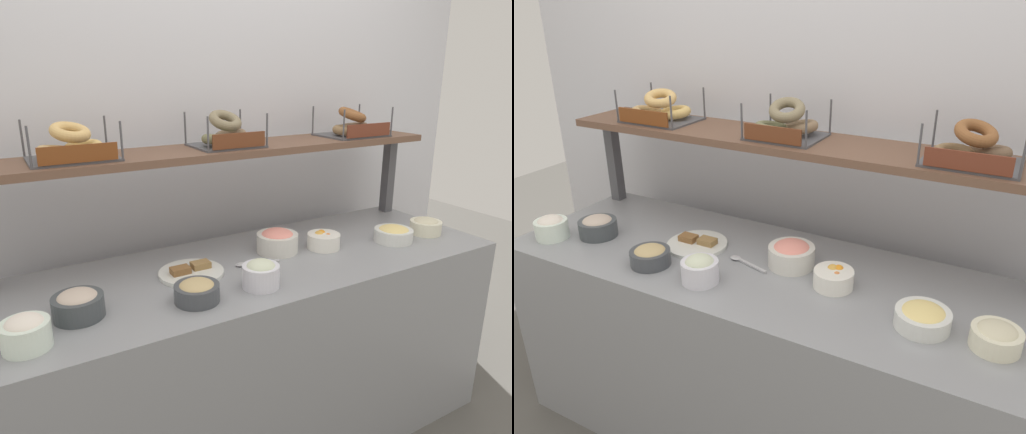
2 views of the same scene
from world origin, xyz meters
TOP-DOWN VIEW (x-y plane):
  - ground_plane at (0.00, 0.00)m, footprint 8.00×8.00m
  - back_wall at (0.00, 0.55)m, footprint 3.23×0.06m
  - deli_counter at (0.00, 0.00)m, footprint 2.03×0.70m
  - shelf_riser_right at (0.95, 0.27)m, footprint 0.05×0.05m
  - upper_shelf at (0.00, 0.27)m, footprint 1.99×0.32m
  - bowl_egg_salad at (0.63, -0.10)m, footprint 0.17×0.17m
  - bowl_hummus at (-0.36, -0.18)m, footprint 0.15×0.15m
  - bowl_tuna_salad at (-0.72, -0.09)m, footprint 0.16×0.16m
  - bowl_lox_spread at (0.11, 0.06)m, footprint 0.18×0.18m
  - bowl_potato_salad at (0.84, -0.10)m, footprint 0.14×0.14m
  - bowl_scallion_spread at (-0.12, -0.20)m, footprint 0.13×0.13m
  - bowl_fruit_salad at (0.31, -0.00)m, footprint 0.14×0.14m
  - bowl_cream_cheese at (-0.88, -0.20)m, footprint 0.13×0.13m
  - serving_plate_white at (-0.30, 0.03)m, footprint 0.25×0.25m
  - serving_spoon_near_plate at (-0.06, -0.01)m, footprint 0.18×0.07m
  - bagel_basket_plain at (-0.63, 0.27)m, footprint 0.30×0.26m
  - bagel_basket_poppy at (-0.02, 0.27)m, footprint 0.29×0.25m
  - bagel_basket_cinnamon_raisin at (0.66, 0.26)m, footprint 0.31×0.26m

SIDE VIEW (x-z plane):
  - ground_plane at x=0.00m, z-range 0.00..0.00m
  - deli_counter at x=0.00m, z-range 0.00..0.85m
  - serving_spoon_near_plate at x=-0.06m, z-range 0.85..0.86m
  - serving_plate_white at x=-0.30m, z-range 0.84..0.88m
  - bowl_fruit_salad at x=0.31m, z-range 0.85..0.92m
  - bowl_egg_salad at x=0.63m, z-range 0.85..0.92m
  - bowl_hummus at x=-0.36m, z-range 0.85..0.92m
  - bowl_potato_salad at x=0.84m, z-range 0.85..0.93m
  - bowl_tuna_salad at x=-0.72m, z-range 0.85..0.94m
  - bowl_cream_cheese at x=-0.88m, z-range 0.85..0.95m
  - bowl_lox_spread at x=0.11m, z-range 0.85..0.95m
  - bowl_scallion_spread at x=-0.12m, z-range 0.85..0.95m
  - shelf_riser_right at x=0.95m, z-range 0.85..1.25m
  - back_wall at x=0.00m, z-range 0.00..2.40m
  - upper_shelf at x=0.00m, z-range 1.25..1.28m
  - bagel_basket_cinnamon_raisin at x=0.66m, z-range 1.25..1.40m
  - bagel_basket_plain at x=-0.63m, z-range 1.26..1.40m
  - bagel_basket_poppy at x=-0.02m, z-range 1.25..1.41m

